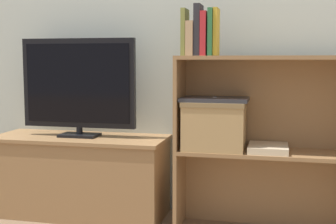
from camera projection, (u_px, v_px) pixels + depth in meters
name	position (u px, v px, depth m)	size (l,w,h in m)	color
wall_back	(179.00, 9.00, 2.71)	(10.00, 0.05, 2.40)	#B2BCB2
tv_stand	(81.00, 176.00, 2.73)	(1.01, 0.39, 0.46)	olive
tv	(78.00, 85.00, 2.67)	(0.67, 0.14, 0.56)	black
bookshelf_lower_tier	(270.00, 178.00, 2.49)	(0.98, 0.27, 0.44)	olive
bookshelf_upper_tier	(272.00, 91.00, 2.44)	(0.98, 0.27, 0.49)	olive
book_olive	(185.00, 32.00, 2.41)	(0.02, 0.12, 0.24)	olive
book_tan	(191.00, 39.00, 2.41)	(0.04, 0.14, 0.18)	tan
book_charcoal	(198.00, 30.00, 2.40)	(0.03, 0.13, 0.26)	#232328
book_crimson	(205.00, 34.00, 2.39)	(0.03, 0.16, 0.22)	#B22328
book_forest	(212.00, 32.00, 2.38)	(0.02, 0.15, 0.24)	#286638
book_mustard	(216.00, 32.00, 2.38)	(0.02, 0.12, 0.24)	gold
storage_basket_left	(214.00, 123.00, 2.45)	(0.32, 0.24, 0.25)	tan
laptop	(215.00, 99.00, 2.44)	(0.35, 0.22, 0.02)	#2D2D33
magazine_stack	(268.00, 148.00, 2.40)	(0.20, 0.23, 0.03)	beige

